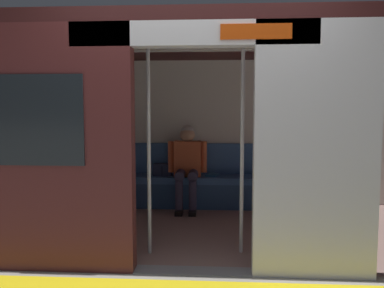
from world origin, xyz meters
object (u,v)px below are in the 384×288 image
grab_pole_door (149,147)px  grab_pole_far (242,146)px  train_car (193,102)px  book (212,175)px  bench_seat (202,184)px  person_seated (187,161)px  handbag (163,170)px

grab_pole_door → grab_pole_far: (-0.89, -0.08, 0.00)m
train_car → grab_pole_far: (-0.51, 0.72, -0.44)m
book → grab_pole_door: 2.06m
book → grab_pole_door: grab_pole_door is taller
book → grab_pole_far: (-0.30, 1.81, 0.59)m
bench_seat → book: book is taller
grab_pole_door → person_seated: bearing=-97.5°
bench_seat → person_seated: 0.39m
person_seated → grab_pole_far: 1.86m
book → grab_pole_far: 1.92m
person_seated → train_car: bearing=98.4°
train_car → book: (-0.21, -1.08, -1.02)m
train_car → grab_pole_door: (0.38, 0.80, -0.44)m
handbag → bench_seat: bearing=175.5°
bench_seat → person_seated: size_ratio=2.78×
book → grab_pole_far: bearing=115.8°
grab_pole_door → handbag: bearing=-86.0°
bench_seat → grab_pole_door: size_ratio=1.56×
person_seated → book: person_seated is taller
person_seated → grab_pole_far: size_ratio=0.56×
train_car → bench_seat: (-0.07, -1.03, -1.14)m
train_car → bench_seat: size_ratio=1.96×
train_car → grab_pole_far: bearing=125.3°
handbag → train_car: bearing=115.3°
grab_pole_door → train_car: bearing=-115.1°
bench_seat → train_car: bearing=86.2°
handbag → grab_pole_far: grab_pole_far is taller
train_car → handbag: train_car is taller
book → grab_pole_far: grab_pole_far is taller
person_seated → handbag: bearing=-15.1°
train_car → bench_seat: bearing=-93.8°
handbag → grab_pole_far: 2.12m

